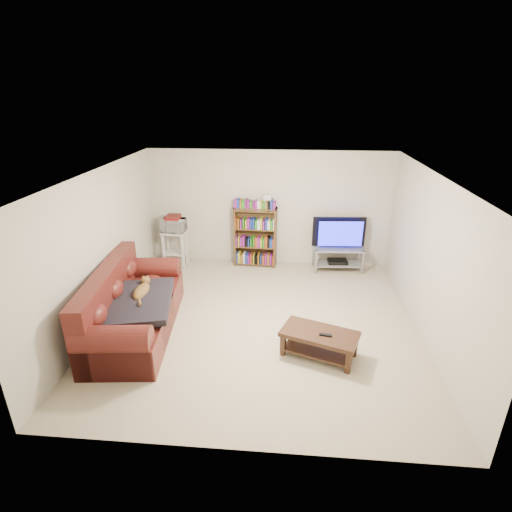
# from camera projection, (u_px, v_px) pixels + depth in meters

# --- Properties ---
(floor) EXTENTS (5.00, 5.00, 0.00)m
(floor) POSITION_uv_depth(u_px,v_px,m) (260.00, 322.00, 6.49)
(floor) COLOR beige
(floor) RESTS_ON ground
(ceiling) EXTENTS (5.00, 5.00, 0.00)m
(ceiling) POSITION_uv_depth(u_px,v_px,m) (261.00, 175.00, 5.56)
(ceiling) COLOR white
(ceiling) RESTS_ON ground
(wall_back) EXTENTS (5.00, 0.00, 5.00)m
(wall_back) POSITION_uv_depth(u_px,v_px,m) (270.00, 209.00, 8.32)
(wall_back) COLOR beige
(wall_back) RESTS_ON ground
(wall_front) EXTENTS (5.00, 0.00, 5.00)m
(wall_front) POSITION_uv_depth(u_px,v_px,m) (240.00, 356.00, 3.73)
(wall_front) COLOR beige
(wall_front) RESTS_ON ground
(wall_left) EXTENTS (0.00, 5.00, 5.00)m
(wall_left) POSITION_uv_depth(u_px,v_px,m) (101.00, 249.00, 6.22)
(wall_left) COLOR beige
(wall_left) RESTS_ON ground
(wall_right) EXTENTS (0.00, 5.00, 5.00)m
(wall_right) POSITION_uv_depth(u_px,v_px,m) (431.00, 260.00, 5.82)
(wall_right) COLOR beige
(wall_right) RESTS_ON ground
(sofa) EXTENTS (1.30, 2.53, 1.04)m
(sofa) POSITION_uv_depth(u_px,v_px,m) (130.00, 310.00, 6.14)
(sofa) COLOR #551A15
(sofa) RESTS_ON floor
(blanket) EXTENTS (1.15, 1.37, 0.20)m
(blanket) POSITION_uv_depth(u_px,v_px,m) (138.00, 302.00, 5.90)
(blanket) COLOR black
(blanket) RESTS_ON sofa
(cat) EXTENTS (0.33, 0.69, 0.20)m
(cat) POSITION_uv_depth(u_px,v_px,m) (142.00, 291.00, 6.08)
(cat) COLOR brown
(cat) RESTS_ON sofa
(coffee_table) EXTENTS (1.17, 0.85, 0.38)m
(coffee_table) POSITION_uv_depth(u_px,v_px,m) (319.00, 339.00, 5.59)
(coffee_table) COLOR #382113
(coffee_table) RESTS_ON floor
(remote) EXTENTS (0.18, 0.08, 0.02)m
(remote) POSITION_uv_depth(u_px,v_px,m) (326.00, 335.00, 5.46)
(remote) COLOR black
(remote) RESTS_ON coffee_table
(tv_stand) EXTENTS (1.03, 0.52, 0.50)m
(tv_stand) POSITION_uv_depth(u_px,v_px,m) (338.00, 255.00, 8.24)
(tv_stand) COLOR #999EA3
(tv_stand) RESTS_ON floor
(television) EXTENTS (1.08, 0.21, 0.62)m
(television) POSITION_uv_depth(u_px,v_px,m) (340.00, 233.00, 8.06)
(television) COLOR black
(television) RESTS_ON tv_stand
(dvd_player) EXTENTS (0.42, 0.31, 0.06)m
(dvd_player) POSITION_uv_depth(u_px,v_px,m) (337.00, 261.00, 8.30)
(dvd_player) COLOR black
(dvd_player) RESTS_ON tv_stand
(bookshelf) EXTENTS (0.90, 0.32, 1.28)m
(bookshelf) POSITION_uv_depth(u_px,v_px,m) (255.00, 236.00, 8.36)
(bookshelf) COLOR #4D341A
(bookshelf) RESTS_ON floor
(shelf_clutter) EXTENTS (0.65, 0.21, 0.28)m
(shelf_clutter) POSITION_uv_depth(u_px,v_px,m) (260.00, 202.00, 8.08)
(shelf_clutter) COLOR silver
(shelf_clutter) RESTS_ON bookshelf
(microwave_stand) EXTENTS (0.50, 0.38, 0.78)m
(microwave_stand) POSITION_uv_depth(u_px,v_px,m) (175.00, 244.00, 8.37)
(microwave_stand) COLOR silver
(microwave_stand) RESTS_ON floor
(microwave) EXTENTS (0.50, 0.35, 0.27)m
(microwave) POSITION_uv_depth(u_px,v_px,m) (173.00, 225.00, 8.21)
(microwave) COLOR silver
(microwave) RESTS_ON microwave_stand
(game_boxes) EXTENTS (0.30, 0.26, 0.05)m
(game_boxes) POSITION_uv_depth(u_px,v_px,m) (173.00, 218.00, 8.15)
(game_boxes) COLOR maroon
(game_boxes) RESTS_ON microwave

